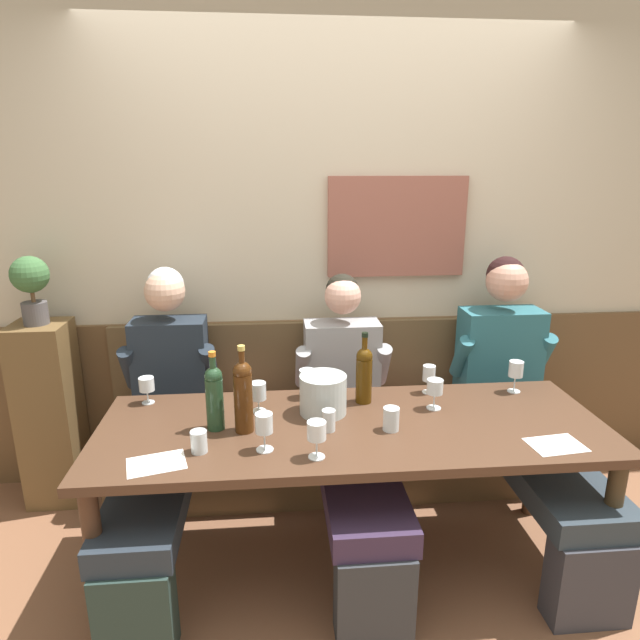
# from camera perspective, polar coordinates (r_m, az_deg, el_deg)

# --- Properties ---
(ground_plane) EXTENTS (6.80, 6.80, 0.02)m
(ground_plane) POSITION_cam_1_polar(r_m,az_deg,el_deg) (2.65, 3.74, -26.81)
(ground_plane) COLOR brown
(ground_plane) RESTS_ON ground
(room_wall_back) EXTENTS (6.80, 0.12, 2.80)m
(room_wall_back) POSITION_cam_1_polar(r_m,az_deg,el_deg) (3.05, 1.15, 8.64)
(room_wall_back) COLOR beige
(room_wall_back) RESTS_ON ground
(wood_wainscot_panel) EXTENTS (6.80, 0.03, 0.94)m
(wood_wainscot_panel) POSITION_cam_1_polar(r_m,az_deg,el_deg) (3.25, 1.09, -7.95)
(wood_wainscot_panel) COLOR brown
(wood_wainscot_panel) RESTS_ON ground
(wall_bench) EXTENTS (2.46, 0.42, 0.94)m
(wall_bench) POSITION_cam_1_polar(r_m,az_deg,el_deg) (3.15, 1.50, -12.65)
(wall_bench) COLOR brown
(wall_bench) RESTS_ON ground
(dining_table) EXTENTS (2.16, 0.77, 0.73)m
(dining_table) POSITION_cam_1_polar(r_m,az_deg,el_deg) (2.41, 3.41, -12.54)
(dining_table) COLOR #472E1F
(dining_table) RESTS_ON ground
(person_center_right_seat) EXTENTS (0.48, 1.21, 1.30)m
(person_center_right_seat) POSITION_cam_1_polar(r_m,az_deg,el_deg) (2.72, -16.27, -9.89)
(person_center_right_seat) COLOR #243631
(person_center_right_seat) RESTS_ON ground
(person_left_seat) EXTENTS (0.50, 1.20, 1.25)m
(person_left_seat) POSITION_cam_1_polar(r_m,az_deg,el_deg) (2.69, 3.22, -10.37)
(person_left_seat) COLOR #2E3135
(person_left_seat) RESTS_ON ground
(person_right_seat) EXTENTS (0.54, 1.22, 1.33)m
(person_right_seat) POSITION_cam_1_polar(r_m,az_deg,el_deg) (2.95, 20.41, -7.89)
(person_right_seat) COLOR #33343B
(person_right_seat) RESTS_ON ground
(ice_bucket) EXTENTS (0.21, 0.21, 0.18)m
(ice_bucket) POSITION_cam_1_polar(r_m,az_deg,el_deg) (2.43, 0.33, -7.80)
(ice_bucket) COLOR #B3BEBD
(ice_bucket) RESTS_ON dining_table
(wine_bottle_green_tall) EXTENTS (0.07, 0.07, 0.34)m
(wine_bottle_green_tall) POSITION_cam_1_polar(r_m,az_deg,el_deg) (2.31, -11.01, -7.79)
(wine_bottle_green_tall) COLOR #203E24
(wine_bottle_green_tall) RESTS_ON dining_table
(wine_bottle_amber_mid) EXTENTS (0.08, 0.08, 0.34)m
(wine_bottle_amber_mid) POSITION_cam_1_polar(r_m,az_deg,el_deg) (2.52, 4.64, -5.55)
(wine_bottle_amber_mid) COLOR #452A07
(wine_bottle_amber_mid) RESTS_ON dining_table
(wine_bottle_clear_water) EXTENTS (0.08, 0.08, 0.37)m
(wine_bottle_clear_water) POSITION_cam_1_polar(r_m,az_deg,el_deg) (2.26, -8.07, -7.71)
(wine_bottle_clear_water) COLOR #43230C
(wine_bottle_clear_water) RESTS_ON dining_table
(wine_glass_mid_left) EXTENTS (0.08, 0.08, 0.14)m
(wine_glass_mid_left) POSITION_cam_1_polar(r_m,az_deg,el_deg) (2.58, -1.33, -6.19)
(wine_glass_mid_left) COLOR silver
(wine_glass_mid_left) RESTS_ON dining_table
(wine_glass_right_end) EXTENTS (0.07, 0.07, 0.16)m
(wine_glass_right_end) POSITION_cam_1_polar(r_m,az_deg,el_deg) (2.80, 19.85, -5.02)
(wine_glass_right_end) COLOR silver
(wine_glass_right_end) RESTS_ON dining_table
(wine_glass_by_bottle) EXTENTS (0.06, 0.06, 0.14)m
(wine_glass_by_bottle) POSITION_cam_1_polar(r_m,az_deg,el_deg) (2.68, 11.35, -5.67)
(wine_glass_by_bottle) COLOR silver
(wine_glass_by_bottle) RESTS_ON dining_table
(wine_glass_center_front) EXTENTS (0.07, 0.07, 0.15)m
(wine_glass_center_front) POSITION_cam_1_polar(r_m,az_deg,el_deg) (2.13, -5.89, -10.84)
(wine_glass_center_front) COLOR silver
(wine_glass_center_front) RESTS_ON dining_table
(wine_glass_left_end) EXTENTS (0.07, 0.07, 0.14)m
(wine_glass_left_end) POSITION_cam_1_polar(r_m,az_deg,el_deg) (2.52, 11.95, -7.03)
(wine_glass_left_end) COLOR silver
(wine_glass_left_end) RESTS_ON dining_table
(wine_glass_near_bucket) EXTENTS (0.07, 0.07, 0.13)m
(wine_glass_near_bucket) POSITION_cam_1_polar(r_m,az_deg,el_deg) (2.64, -17.72, -6.57)
(wine_glass_near_bucket) COLOR silver
(wine_glass_near_bucket) RESTS_ON dining_table
(wine_glass_center_rear) EXTENTS (0.07, 0.07, 0.14)m
(wine_glass_center_rear) POSITION_cam_1_polar(r_m,az_deg,el_deg) (2.45, -6.50, -7.59)
(wine_glass_center_rear) COLOR silver
(wine_glass_center_rear) RESTS_ON dining_table
(wine_glass_mid_right) EXTENTS (0.07, 0.07, 0.15)m
(wine_glass_mid_right) POSITION_cam_1_polar(r_m,az_deg,el_deg) (2.07, -0.36, -11.72)
(wine_glass_mid_right) COLOR silver
(wine_glass_mid_right) RESTS_ON dining_table
(water_tumbler_right) EXTENTS (0.07, 0.07, 0.10)m
(water_tumbler_right) POSITION_cam_1_polar(r_m,az_deg,el_deg) (2.31, 7.47, -10.24)
(water_tumbler_right) COLOR silver
(water_tumbler_right) RESTS_ON dining_table
(water_tumbler_left) EXTENTS (0.06, 0.06, 0.09)m
(water_tumbler_left) POSITION_cam_1_polar(r_m,az_deg,el_deg) (2.19, -12.58, -12.33)
(water_tumbler_left) COLOR silver
(water_tumbler_left) RESTS_ON dining_table
(water_tumbler_center) EXTENTS (0.06, 0.06, 0.09)m
(water_tumbler_center) POSITION_cam_1_polar(r_m,az_deg,el_deg) (2.29, 0.91, -10.47)
(water_tumbler_center) COLOR silver
(water_tumbler_center) RESTS_ON dining_table
(tasting_sheet_left_guest) EXTENTS (0.23, 0.17, 0.00)m
(tasting_sheet_left_guest) POSITION_cam_1_polar(r_m,az_deg,el_deg) (2.39, 23.50, -11.91)
(tasting_sheet_left_guest) COLOR white
(tasting_sheet_left_guest) RESTS_ON dining_table
(tasting_sheet_right_guest) EXTENTS (0.24, 0.20, 0.00)m
(tasting_sheet_right_guest) POSITION_cam_1_polar(r_m,az_deg,el_deg) (2.17, -16.78, -14.21)
(tasting_sheet_right_guest) COLOR white
(tasting_sheet_right_guest) RESTS_ON dining_table
(corner_pedestal) EXTENTS (0.28, 0.28, 1.01)m
(corner_pedestal) POSITION_cam_1_polar(r_m,az_deg,el_deg) (3.29, -26.41, -8.82)
(corner_pedestal) COLOR brown
(corner_pedestal) RESTS_ON ground
(potted_plant) EXTENTS (0.18, 0.18, 0.35)m
(potted_plant) POSITION_cam_1_polar(r_m,az_deg,el_deg) (3.08, -28.06, 3.45)
(potted_plant) COLOR #4D4849
(potted_plant) RESTS_ON corner_pedestal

